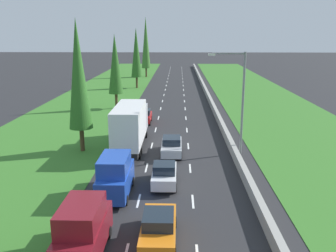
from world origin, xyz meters
TOP-DOWN VIEW (x-y plane):
  - ground_plane at (0.00, 60.00)m, footprint 300.00×300.00m
  - grass_verge_left at (-12.65, 60.00)m, footprint 14.00×140.00m
  - grass_verge_right at (14.35, 60.00)m, footprint 14.00×140.00m
  - median_barrier at (5.70, 60.00)m, footprint 0.44×120.00m
  - lane_markings at (0.00, 60.00)m, footprint 3.64×116.00m
  - orange_sedan_centre_lane at (-0.20, 16.24)m, footprint 1.82×4.50m
  - white_hatchback_centre_lane at (-0.18, 23.53)m, footprint 1.74×3.90m
  - maroon_van_left_lane at (-3.73, 14.91)m, footprint 1.96×4.90m
  - blue_van_left_lane at (-3.35, 21.81)m, footprint 1.96×4.90m
  - silver_sedan_centre_lane at (0.20, 30.45)m, footprint 1.82×4.50m
  - white_box_truck_left_lane at (-3.65, 32.32)m, footprint 2.46×9.40m
  - red_hatchback_left_lane at (-3.34, 42.16)m, footprint 1.74×3.90m
  - poplar_tree_second at (-7.96, 31.19)m, footprint 2.10×2.10m
  - poplar_tree_third at (-8.07, 50.90)m, footprint 2.06×2.06m
  - poplar_tree_fourth at (-7.39, 71.29)m, footprint 2.09×2.09m
  - poplar_tree_fifth at (-7.16, 90.11)m, footprint 2.16×2.16m
  - street_light_mast at (6.02, 30.86)m, footprint 3.20×0.28m

SIDE VIEW (x-z plane):
  - ground_plane at x=0.00m, z-range 0.00..0.00m
  - lane_markings at x=0.00m, z-range 0.00..0.01m
  - grass_verge_left at x=-12.65m, z-range 0.00..0.04m
  - grass_verge_right at x=14.35m, z-range 0.00..0.04m
  - median_barrier at x=5.70m, z-range 0.00..0.85m
  - orange_sedan_centre_lane at x=-0.20m, z-range -0.01..1.63m
  - silver_sedan_centre_lane at x=0.20m, z-range -0.01..1.63m
  - white_hatchback_centre_lane at x=-0.18m, z-range -0.02..1.70m
  - red_hatchback_left_lane at x=-3.34m, z-range -0.02..1.70m
  - maroon_van_left_lane at x=-3.73m, z-range -0.01..2.81m
  - blue_van_left_lane at x=-3.35m, z-range -0.01..2.81m
  - white_box_truck_left_lane at x=-3.65m, z-range 0.09..4.27m
  - street_light_mast at x=6.02m, z-range 0.73..9.73m
  - poplar_tree_third at x=-8.07m, z-range 1.05..11.51m
  - poplar_tree_fourth at x=-7.39m, z-range 1.05..12.63m
  - poplar_tree_second at x=-7.96m, z-range 1.05..12.89m
  - poplar_tree_fifth at x=-7.16m, z-range 1.05..15.36m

